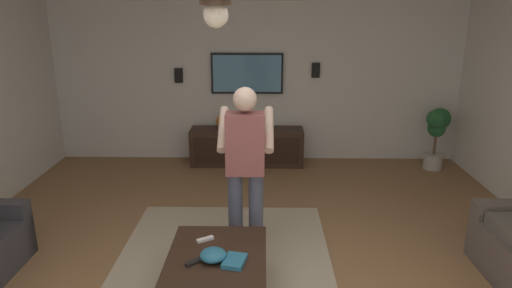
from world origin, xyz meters
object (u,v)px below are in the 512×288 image
coffee_table (217,266)px  vase_round (224,121)px  wall_speaker_right (179,75)px  remote_white (205,239)px  media_console (247,147)px  person_standing (245,161)px  wall_speaker_left (316,70)px  tv (247,73)px  remote_black (194,262)px  bowl (213,255)px  ceiling_fan (216,3)px  potted_plant_tall (437,129)px  book (234,261)px

coffee_table → vase_round: 3.42m
vase_round → wall_speaker_right: 0.97m
remote_white → media_console: bearing=-126.5°
person_standing → wall_speaker_left: bearing=-18.3°
remote_white → coffee_table: bearing=85.6°
tv → coffee_table: bearing=-1.9°
remote_black → vase_round: size_ratio=0.68×
tv → bowl: (-3.67, 0.14, -0.91)m
wall_speaker_right → ceiling_fan: size_ratio=0.19×
wall_speaker_right → remote_white: bearing=-166.7°
tv → wall_speaker_right: tv is taller
coffee_table → wall_speaker_left: bearing=-17.7°
wall_speaker_left → remote_white: bearing=159.3°
person_standing → potted_plant_tall: 3.67m
remote_white → vase_round: size_ratio=0.68×
bowl → book: (-0.04, -0.17, -0.03)m
book → wall_speaker_right: wall_speaker_right is taller
media_console → ceiling_fan: 4.21m
bowl → wall_speaker_right: (3.68, 0.90, 0.87)m
person_standing → remote_black: (-0.92, 0.37, -0.52)m
tv → remote_white: size_ratio=7.22×
coffee_table → remote_white: 0.29m
coffee_table → wall_speaker_right: size_ratio=4.55×
potted_plant_tall → bowl: bearing=138.5°
potted_plant_tall → book: bearing=140.5°
potted_plant_tall → vase_round: bearing=87.1°
book → wall_speaker_left: bearing=-3.1°
wall_speaker_right → coffee_table: bearing=-165.7°
tv → bowl: 3.78m
vase_round → wall_speaker_right: bearing=73.2°
potted_plant_tall → person_standing: bearing=132.0°
coffee_table → book: book is taller
media_console → coffee_table: bearing=-2.1°
remote_black → ceiling_fan: size_ratio=0.13×
tv → wall_speaker_left: bearing=90.7°
wall_speaker_left → remote_black: bearing=160.6°
media_console → ceiling_fan: ceiling_fan is taller
remote_black → wall_speaker_right: bearing=59.0°
remote_white → wall_speaker_left: 3.74m
coffee_table → wall_speaker_right: bearing=14.3°
bowl → book: bearing=-102.3°
book → vase_round: bearing=18.2°
bowl → remote_white: bearing=18.1°
wall_speaker_right → person_standing: bearing=-158.3°
coffee_table → bowl: (-0.08, 0.02, 0.15)m
wall_speaker_right → ceiling_fan: 4.17m
coffee_table → bowl: bowl is taller
coffee_table → tv: 3.74m
remote_white → remote_black: 0.37m
coffee_table → tv: size_ratio=0.92×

